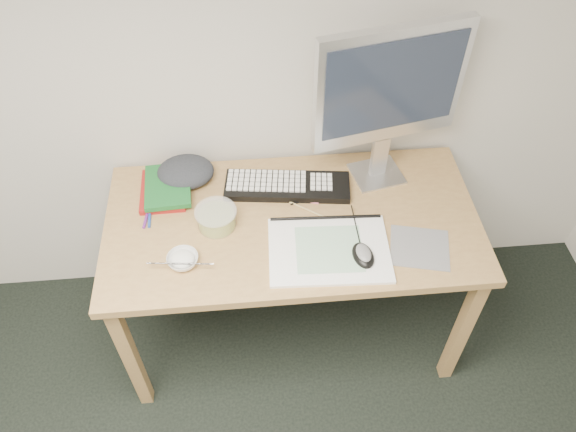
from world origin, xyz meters
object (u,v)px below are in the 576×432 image
object	(u,v)px
desk	(292,234)
rice_bowl	(183,260)
sketchpad	(329,250)
monitor	(390,90)
keyboard	(287,186)

from	to	relation	value
desk	rice_bowl	xyz separation A→B (m)	(-0.40, -0.17, 0.10)
sketchpad	monitor	size ratio (longest dim) A/B	0.66
sketchpad	rice_bowl	bearing A→B (deg)	-176.55
desk	rice_bowl	bearing A→B (deg)	-157.20
desk	rice_bowl	world-z (taller)	rice_bowl
desk	keyboard	bearing A→B (deg)	91.71
sketchpad	monitor	bearing A→B (deg)	59.40
keyboard	desk	bearing A→B (deg)	-81.32
rice_bowl	keyboard	bearing A→B (deg)	40.09
sketchpad	rice_bowl	xyz separation A→B (m)	(-0.51, -0.01, 0.01)
desk	monitor	bearing A→B (deg)	30.48
monitor	rice_bowl	bearing A→B (deg)	-165.50
monitor	rice_bowl	xyz separation A→B (m)	(-0.76, -0.38, -0.39)
keyboard	rice_bowl	world-z (taller)	rice_bowl
desk	monitor	distance (m)	0.64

